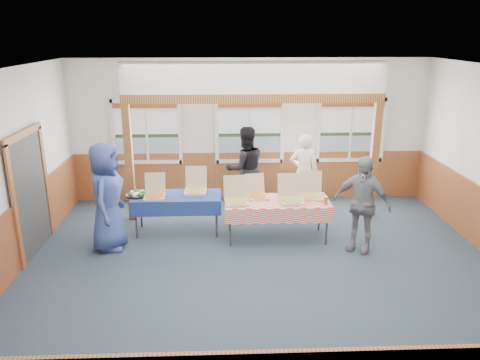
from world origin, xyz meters
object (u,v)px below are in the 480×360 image
table_right (277,203)px  man_blue (107,197)px  woman_black (245,169)px  person_grey (362,204)px  woman_white (304,172)px  table_left (177,198)px

table_right → man_blue: man_blue is taller
woman_black → person_grey: 2.83m
man_blue → person_grey: bearing=-90.3°
table_right → person_grey: bearing=-44.7°
table_right → woman_white: (0.76, 1.49, 0.14)m
table_right → woman_white: bearing=39.0°
man_blue → person_grey: 4.46m
table_left → person_grey: (3.30, -0.90, 0.17)m
person_grey → table_left: bearing=-162.0°
table_right → woman_black: bearing=84.1°
table_left → man_blue: bearing=-131.3°
woman_white → man_blue: 4.19m
woman_white → man_blue: man_blue is taller
table_left → person_grey: size_ratio=1.06×
woman_white → person_grey: size_ratio=0.97×
table_left → person_grey: 3.42m
woman_black → man_blue: bearing=21.2°
woman_black → man_blue: 3.12m
table_left → woman_black: bearing=59.8°
table_left → table_right: 1.92m
table_left → woman_white: woman_white is taller
woman_white → person_grey: bearing=119.8°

